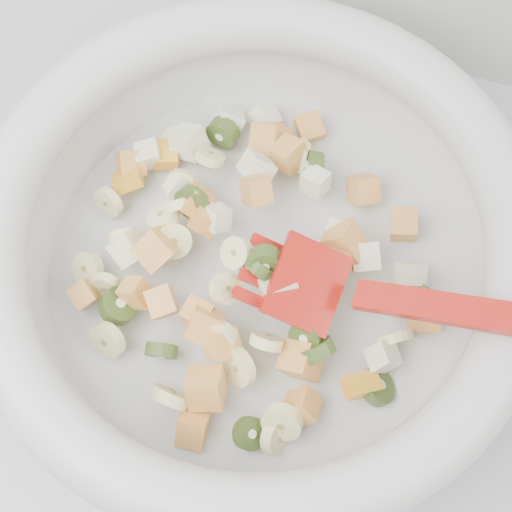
% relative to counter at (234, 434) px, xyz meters
% --- Properties ---
extents(counter, '(2.00, 0.60, 0.90)m').
position_rel_counter_xyz_m(counter, '(0.00, 0.00, 0.00)').
color(counter, '#A7A8AD').
rests_on(counter, ground).
extents(mixing_bowl, '(0.45, 0.39, 0.15)m').
position_rel_counter_xyz_m(mixing_bowl, '(0.01, 0.05, 0.51)').
color(mixing_bowl, silver).
rests_on(mixing_bowl, counter).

